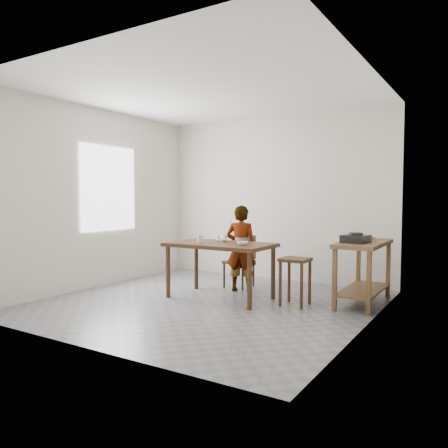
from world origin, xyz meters
The scene contains 17 objects.
floor centered at (0.00, 0.00, -0.02)m, with size 4.00×4.00×0.04m, color slate.
ceiling centered at (0.00, 0.00, 2.72)m, with size 4.00×4.00×0.04m, color white.
wall_back centered at (0.00, 2.02, 1.35)m, with size 4.00×0.04×2.70m, color beige.
wall_front centered at (0.00, -2.02, 1.35)m, with size 4.00×0.04×2.70m, color beige.
wall_left centered at (-2.02, 0.00, 1.35)m, with size 0.04×4.00×2.70m, color beige.
wall_right centered at (2.02, 0.00, 1.35)m, with size 0.04×4.00×2.70m, color beige.
window_pane centered at (-1.97, 0.20, 1.50)m, with size 0.02×1.10×1.30m, color white.
dining_table centered at (0.00, 0.30, 0.38)m, with size 1.40×0.80×0.75m, color #3B2512, non-canonical shape.
prep_counter centered at (1.72, 1.00, 0.40)m, with size 0.50×1.20×0.80m, color brown, non-canonical shape.
child centered at (0.03, 0.82, 0.63)m, with size 0.46×0.30×1.25m, color white.
dining_chair centered at (-0.15, 1.07, 0.39)m, with size 0.38×0.38×0.78m, color #3B2512, non-canonical shape.
stool centered at (1.02, 0.46, 0.30)m, with size 0.34×0.34×0.60m, color #3B2512, non-canonical shape.
glass_tumbler centered at (-0.29, 0.25, 0.80)m, with size 0.08×0.08×0.10m, color silver.
small_bowl centered at (0.39, 0.22, 0.77)m, with size 0.14×0.14×0.05m, color white.
banana centered at (-0.06, 0.44, 0.78)m, with size 0.18×0.13×0.06m, color gold, non-canonical shape.
serving_bowl centered at (1.70, 1.34, 0.82)m, with size 0.20×0.20×0.05m, color white.
gas_burner centered at (1.67, 0.78, 0.85)m, with size 0.29×0.29×0.10m, color black.
Camera 1 is at (3.11, -4.63, 1.35)m, focal length 35.00 mm.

